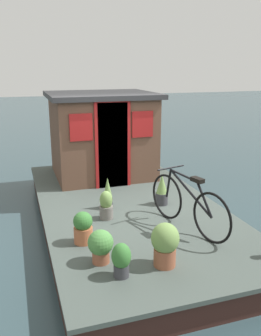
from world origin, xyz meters
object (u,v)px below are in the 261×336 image
at_px(potted_plant_ivy, 121,259).
at_px(potted_plant_fern, 101,245).
at_px(potted_plant_thyme, 165,243).
at_px(bicycle, 188,204).
at_px(potted_plant_rosemary, 83,227).
at_px(potted_plant_succulent, 108,194).
at_px(potted_plant_lavender, 106,206).
at_px(houseboat_cabin, 102,134).
at_px(potted_plant_basil, 162,190).

relative_size(potted_plant_ivy, potted_plant_fern, 0.97).
bearing_deg(potted_plant_thyme, bicycle, -40.74).
bearing_deg(potted_plant_rosemary, potted_plant_ivy, -164.88).
bearing_deg(potted_plant_succulent, potted_plant_lavender, 162.07).
bearing_deg(potted_plant_lavender, potted_plant_fern, 162.71).
xyz_separation_m(bicycle, potted_plant_ivy, (-0.91, 1.30, -0.18)).
distance_m(potted_plant_succulent, potted_plant_thyme, 2.02).
height_order(houseboat_cabin, bicycle, houseboat_cabin).
xyz_separation_m(bicycle, potted_plant_rosemary, (0.06, 1.56, -0.17)).
bearing_deg(potted_plant_lavender, potted_plant_rosemary, 143.91).
bearing_deg(potted_plant_ivy, potted_plant_lavender, -8.40).
height_order(bicycle, potted_plant_rosemary, bicycle).
xyz_separation_m(potted_plant_thyme, potted_plant_fern, (0.31, 0.73, -0.06)).
height_order(potted_plant_ivy, potted_plant_succulent, potted_plant_succulent).
height_order(potted_plant_ivy, potted_plant_rosemary, potted_plant_rosemary).
height_order(houseboat_cabin, potted_plant_rosemary, houseboat_cabin).
xyz_separation_m(potted_plant_ivy, potted_plant_succulent, (2.07, -0.38, 0.04)).
xyz_separation_m(houseboat_cabin, potted_plant_rosemary, (-3.08, 1.03, -0.70)).
bearing_deg(potted_plant_ivy, potted_plant_fern, 22.20).
bearing_deg(potted_plant_rosemary, potted_plant_fern, -169.70).
bearing_deg(potted_plant_fern, potted_plant_thyme, -113.17).
bearing_deg(potted_plant_rosemary, houseboat_cabin, -18.56).
height_order(potted_plant_succulent, potted_plant_lavender, potted_plant_succulent).
relative_size(potted_plant_ivy, potted_plant_lavender, 0.90).
relative_size(houseboat_cabin, potted_plant_basil, 4.15).
bearing_deg(potted_plant_basil, potted_plant_thyme, 158.16).
relative_size(potted_plant_ivy, potted_plant_thyme, 0.75).
distance_m(potted_plant_ivy, potted_plant_succulent, 2.11).
distance_m(houseboat_cabin, potted_plant_thyme, 4.03).
xyz_separation_m(bicycle, potted_plant_thyme, (-0.84, 0.72, -0.10)).
height_order(bicycle, potted_plant_ivy, bicycle).
height_order(potted_plant_thyme, potted_plant_basil, potted_plant_thyme).
xyz_separation_m(houseboat_cabin, bicycle, (-3.14, -0.53, -0.52)).
relative_size(potted_plant_succulent, potted_plant_fern, 1.28).
xyz_separation_m(houseboat_cabin, potted_plant_ivy, (-4.04, 0.77, -0.70)).
relative_size(houseboat_cabin, potted_plant_thyme, 4.04).
bearing_deg(houseboat_cabin, potted_plant_thyme, 177.14).
height_order(houseboat_cabin, potted_plant_thyme, houseboat_cabin).
xyz_separation_m(houseboat_cabin, potted_plant_thyme, (-3.98, 0.20, -0.62)).
distance_m(houseboat_cabin, bicycle, 3.22).
distance_m(bicycle, potted_plant_lavender, 1.31).
relative_size(bicycle, potted_plant_rosemary, 3.68).
distance_m(houseboat_cabin, potted_plant_succulent, 2.12).
bearing_deg(potted_plant_succulent, potted_plant_thyme, -174.43).
bearing_deg(potted_plant_ivy, potted_plant_succulent, -10.36).
relative_size(potted_plant_rosemary, potted_plant_thyme, 0.81).
bearing_deg(bicycle, potted_plant_ivy, 124.90).
height_order(potted_plant_rosemary, potted_plant_lavender, potted_plant_lavender).
height_order(potted_plant_basil, potted_plant_fern, potted_plant_basil).
relative_size(potted_plant_thyme, potted_plant_basil, 1.03).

